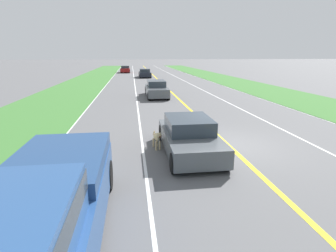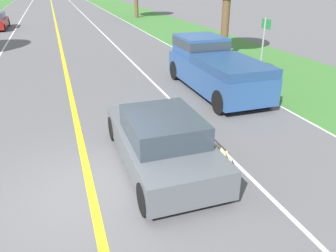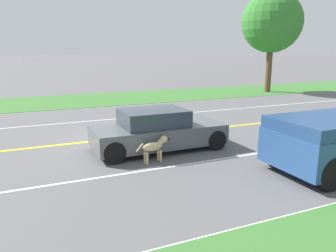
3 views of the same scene
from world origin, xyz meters
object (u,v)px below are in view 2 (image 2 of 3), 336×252
Objects in this scene: dog at (215,149)px; pickup_truck at (213,66)px; street_sign at (263,41)px; ego_car at (161,141)px.

pickup_truck is (2.56, 5.41, 0.51)m from dog.
dog is at bearing -115.33° from pickup_truck.
street_sign is (2.74, 0.81, 0.66)m from pickup_truck.
street_sign is at bearing 41.41° from ego_car.
pickup_truck is 2.09× the size of street_sign.
pickup_truck is at bearing -163.55° from street_sign.
dog is 8.25m from street_sign.
ego_car is 6.16m from pickup_truck.
ego_car is 3.78× the size of dog.
ego_car is 1.28m from dog.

